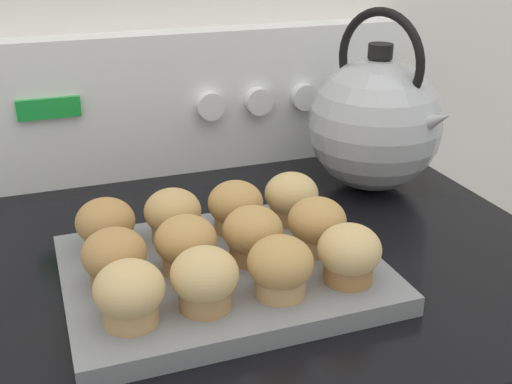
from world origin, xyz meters
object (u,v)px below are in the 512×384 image
Objects in this scene: muffin_r0_c2 at (280,267)px; muffin_r1_c0 at (115,258)px; muffin_r1_c1 at (186,245)px; muffin_r1_c3 at (317,225)px; muffin_r0_c0 at (130,294)px; muffin_r0_c1 at (205,279)px; muffin_r2_c2 at (236,207)px; muffin_r0_c3 at (349,254)px; muffin_r2_c3 at (291,198)px; muffin_pan at (223,273)px; muffin_r2_c0 at (106,226)px; muffin_r2_c1 at (173,215)px; muffin_r1_c2 at (253,234)px; tea_kettle at (376,122)px.

muffin_r0_c2 is 0.17m from muffin_r1_c0.
muffin_r1_c3 is (0.15, -0.00, 0.00)m from muffin_r1_c1.
muffin_r1_c1 is at bearing 178.28° from muffin_r1_c3.
muffin_r0_c1 is (0.07, 0.00, 0.00)m from muffin_r0_c0.
muffin_r1_c3 is 1.00× the size of muffin_r2_c2.
muffin_r0_c3 and muffin_r1_c0 have the same top height.
muffin_r2_c3 is (0.15, 0.08, 0.00)m from muffin_r1_c1.
muffin_r2_c2 is at bearing 26.70° from muffin_r1_c0.
muffin_r2_c3 is (-0.00, 0.15, 0.00)m from muffin_r0_c3.
muffin_r0_c0 is 1.00× the size of muffin_r1_c1.
muffin_r2_c0 reaches higher than muffin_pan.
muffin_r0_c0 is 0.17m from muffin_r2_c1.
muffin_r2_c2 is (0.00, 0.08, 0.00)m from muffin_r1_c2.
muffin_r2_c0 is (-0.23, 0.15, 0.00)m from muffin_r0_c3.
muffin_r2_c2 is (0.16, 0.08, 0.00)m from muffin_r1_c0.
muffin_r0_c1 and muffin_r2_c1 have the same top height.
muffin_r0_c1 and muffin_r1_c3 have the same top height.
muffin_pan is 5.13× the size of muffin_r0_c0.
muffin_r0_c2 is (0.04, -0.08, 0.04)m from muffin_pan.
muffin_r1_c1 is (0.07, 0.08, 0.00)m from muffin_r0_c0.
muffin_r1_c2 is 0.08m from muffin_r1_c3.
muffin_r1_c2 is 1.00× the size of muffin_r1_c3.
tea_kettle is (0.33, 0.26, 0.05)m from muffin_r0_c1.
muffin_pan is at bearing 146.18° from muffin_r0_c3.
tea_kettle reaches higher than muffin_r1_c1.
muffin_r0_c2 is 0.17m from muffin_r2_c1.
muffin_r0_c0 and muffin_r2_c2 have the same top height.
muffin_r0_c3 is 0.17m from muffin_r1_c1.
muffin_r0_c3 and muffin_r2_c2 have the same top height.
muffin_r0_c2 is 1.00× the size of muffin_r2_c2.
muffin_r2_c2 is at bearing 115.94° from muffin_r0_c3.
muffin_r1_c3 is 0.17m from muffin_r2_c1.
muffin_r0_c1 is at bearing 178.99° from muffin_r0_c3.
muffin_r0_c1 is 1.00× the size of muffin_r2_c1.
muffin_r0_c0 is 1.00× the size of muffin_r2_c3.
muffin_r0_c0 is 1.00× the size of muffin_r0_c1.
muffin_pan is 5.13× the size of muffin_r2_c3.
muffin_r0_c3 is at bearing -1.01° from muffin_r0_c1.
muffin_r0_c0 and muffin_r1_c2 have the same top height.
muffin_r1_c3 is 1.00× the size of muffin_r2_c3.
muffin_r2_c0 is at bearing 160.61° from muffin_r1_c3.
muffin_r1_c0 is 1.00× the size of muffin_r1_c2.
muffin_r0_c2 and muffin_r1_c1 have the same top height.
muffin_r2_c1 is 0.08m from muffin_r2_c2.
tea_kettle reaches higher than muffin_r1_c2.
muffin_pan is at bearing -147.35° from tea_kettle.
muffin_r2_c2 is (-0.07, 0.08, 0.00)m from muffin_r1_c3.
muffin_r1_c3 is at bearing -1.72° from muffin_r1_c1.
tea_kettle is (0.33, 0.11, 0.05)m from muffin_r2_c1.
muffin_r2_c1 is at bearing 178.17° from muffin_r2_c2.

